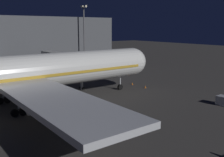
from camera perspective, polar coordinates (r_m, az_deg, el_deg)
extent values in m
plane|color=#383533|center=(50.89, -10.13, -4.52)|extent=(320.00, 320.00, 0.00)
cylinder|color=silver|center=(46.71, -18.96, 1.16)|extent=(6.03, 49.49, 6.03)
sphere|color=silver|center=(59.09, 4.45, 3.71)|extent=(5.91, 5.91, 5.91)
cube|color=gold|center=(46.78, -18.93, 0.62)|extent=(6.09, 47.51, 0.50)
cube|color=black|center=(57.79, 3.12, 4.61)|extent=(3.31, 1.40, 0.90)
cube|color=#B7BABF|center=(46.55, -20.23, -0.27)|extent=(57.31, 8.04, 0.70)
cylinder|color=#B7BABF|center=(38.21, -14.23, -5.13)|extent=(2.65, 5.15, 2.65)
cylinder|color=black|center=(39.22, -10.76, -4.56)|extent=(2.25, 0.15, 2.25)
cylinder|color=#B7BABF|center=(56.51, -22.09, -0.38)|extent=(2.65, 5.15, 2.65)
cylinder|color=black|center=(57.20, -19.61, -0.08)|extent=(2.25, 0.15, 2.25)
cylinder|color=#B7BABF|center=(57.44, 1.78, -0.11)|extent=(0.28, 0.28, 2.36)
cylinder|color=black|center=(57.81, 1.77, -1.84)|extent=(0.45, 1.20, 1.20)
cylinder|color=#B7BABF|center=(42.92, -19.63, -4.65)|extent=(0.28, 0.28, 2.36)
cylinder|color=black|center=(43.60, -18.66, -6.78)|extent=(0.45, 1.20, 1.20)
cylinder|color=black|center=(43.24, -20.30, -7.04)|extent=(0.45, 1.20, 1.20)
cylinder|color=#B7BABF|center=(50.78, -22.51, -2.47)|extent=(0.28, 0.28, 2.36)
cylinder|color=black|center=(51.36, -21.67, -4.31)|extent=(0.45, 1.20, 1.20)
cylinder|color=black|center=(51.06, -23.07, -4.50)|extent=(0.45, 1.20, 1.20)
cube|color=#9E9E99|center=(65.15, -10.69, 4.24)|extent=(20.07, 2.60, 2.50)
cube|color=#9E9E99|center=(56.40, -6.13, 3.33)|extent=(3.20, 3.40, 3.00)
cube|color=black|center=(55.22, -5.38, 3.17)|extent=(0.70, 3.20, 2.70)
cylinder|color=#B7BABF|center=(57.85, -6.56, -0.12)|extent=(0.56, 0.56, 4.73)
cylinder|color=black|center=(57.78, -6.21, -2.22)|extent=(0.25, 0.60, 0.60)
cylinder|color=black|center=(58.79, -6.82, -2.00)|extent=(0.25, 0.60, 0.60)
cylinder|color=#59595E|center=(81.09, -6.02, 8.26)|extent=(0.40, 0.40, 19.22)
cube|color=#F9EFC6|center=(80.44, -5.83, 15.27)|extent=(1.10, 0.50, 0.60)
cube|color=#F9EFC6|center=(81.98, -6.50, 15.18)|extent=(1.10, 0.50, 0.60)
cube|color=#B7BABF|center=(50.50, 22.86, -4.40)|extent=(1.88, 1.78, 1.64)
cone|color=orange|center=(59.85, 7.20, -1.80)|extent=(0.36, 0.36, 0.55)
cone|color=orange|center=(62.99, 4.42, -1.09)|extent=(0.36, 0.36, 0.55)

